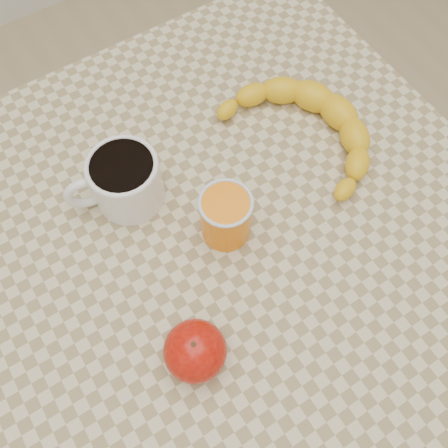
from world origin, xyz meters
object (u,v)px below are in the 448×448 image
table (224,254)px  banana (306,130)px  coffee_mug (124,180)px  apple (195,351)px  orange_juice_glass (226,216)px

table → banana: size_ratio=2.53×
coffee_mug → apple: (-0.04, -0.25, -0.01)m
table → apple: bearing=-133.5°
coffee_mug → apple: bearing=-98.3°
orange_juice_glass → banana: 0.20m
banana → orange_juice_glass: bearing=-167.2°
table → apple: (-0.12, -0.13, 0.12)m
orange_juice_glass → banana: size_ratio=0.26×
apple → table: bearing=46.5°
orange_juice_glass → table: bearing=146.3°
coffee_mug → banana: 0.28m
table → orange_juice_glass: (0.00, -0.00, 0.13)m
orange_juice_glass → banana: (0.19, 0.07, -0.02)m
coffee_mug → table: bearing=-54.1°
coffee_mug → orange_juice_glass: 0.15m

